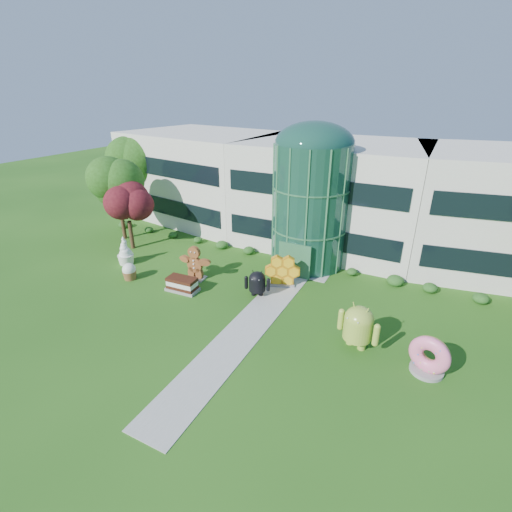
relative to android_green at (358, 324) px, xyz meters
The scene contains 14 objects.
ground 7.05m from the android_green, 158.58° to the right, with size 140.00×140.00×0.00m, color #215114.
building 17.05m from the android_green, 112.51° to the left, with size 46.00×15.00×9.30m, color beige, non-canonical shape.
atrium 11.94m from the android_green, 124.08° to the left, with size 6.00×6.00×9.80m, color #194738.
walkway 6.61m from the android_green, behind, with size 2.40×20.00×0.04m, color #9E9E93.
tree_red 22.52m from the android_green, 167.19° to the left, with size 4.00×4.00×6.00m, color #3F0C14, non-canonical shape.
trees_backdrop 12.58m from the android_green, 121.46° to the left, with size 52.00×8.00×8.40m, color #204611, non-canonical shape.
android_green is the anchor object (origin of this frame).
android_black 8.09m from the android_green, 161.72° to the left, with size 1.93×1.29×2.19m, color black, non-canonical shape.
donut 3.86m from the android_green, ahead, with size 2.13×1.02×2.21m, color pink, non-canonical shape.
gingerbread 13.40m from the android_green, 168.51° to the left, with size 2.97×1.14×2.74m, color brown, non-canonical shape.
ice_cream_sandwich 12.92m from the android_green, behind, with size 2.38×1.19×1.06m, color black, non-canonical shape.
honeycomb 8.22m from the android_green, 144.62° to the left, with size 2.78×0.99×2.19m, color yellow, non-canonical shape.
froyo 20.08m from the android_green, behind, with size 1.42×1.42×2.44m, color white, non-canonical shape.
cupcake 17.66m from the android_green, behind, with size 1.12×1.12×1.34m, color white, non-canonical shape.
Camera 1 is at (9.21, -15.56, 13.57)m, focal length 26.00 mm.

